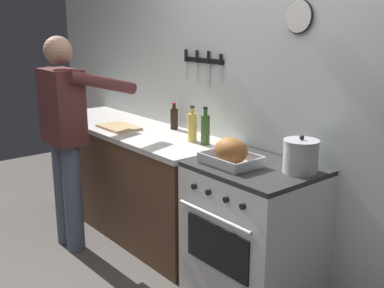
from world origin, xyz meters
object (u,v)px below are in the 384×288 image
(person_cook, at_px, (66,130))
(roasting_pan, at_px, (231,153))
(stock_pot, at_px, (301,156))
(cutting_board, at_px, (119,127))
(bottle_cooking_oil, at_px, (192,127))
(bottle_olive_oil, at_px, (205,129))
(stove, at_px, (253,233))
(bottle_soy_sauce, at_px, (174,118))

(person_cook, relative_size, roasting_pan, 4.72)
(person_cook, bearing_deg, stock_pot, -63.87)
(cutting_board, relative_size, bottle_cooking_oil, 1.35)
(stock_pot, relative_size, bottle_olive_oil, 0.81)
(cutting_board, height_order, bottle_olive_oil, bottle_olive_oil)
(stove, xyz_separation_m, bottle_soy_sauce, (-1.13, 0.23, 0.54))
(roasting_pan, relative_size, bottle_cooking_oil, 1.32)
(stove, xyz_separation_m, bottle_cooking_oil, (-0.72, 0.09, 0.56))
(roasting_pan, bearing_deg, bottle_olive_oil, 156.78)
(stock_pot, xyz_separation_m, bottle_cooking_oil, (-0.97, -0.03, 0.01))
(person_cook, relative_size, stock_pot, 7.45)
(person_cook, height_order, stock_pot, person_cook)
(stove, relative_size, bottle_olive_oil, 3.29)
(bottle_olive_oil, bearing_deg, bottle_soy_sauce, 166.66)
(stock_pot, relative_size, cutting_board, 0.62)
(stove, relative_size, roasting_pan, 2.56)
(person_cook, height_order, bottle_cooking_oil, person_cook)
(bottle_cooking_oil, relative_size, bottle_olive_oil, 0.98)
(person_cook, relative_size, bottle_cooking_oil, 6.21)
(stock_pot, distance_m, cutting_board, 1.71)
(roasting_pan, xyz_separation_m, bottle_soy_sauce, (-1.02, 0.33, 0.01))
(person_cook, xyz_separation_m, bottle_olive_oil, (0.84, 0.68, 0.06))
(stove, distance_m, person_cook, 1.62)
(stove, height_order, bottle_soy_sauce, bottle_soy_sauce)
(cutting_board, distance_m, bottle_soy_sauce, 0.47)
(cutting_board, height_order, bottle_soy_sauce, bottle_soy_sauce)
(cutting_board, height_order, bottle_cooking_oil, bottle_cooking_oil)
(person_cook, distance_m, bottle_olive_oil, 1.08)
(bottle_cooking_oil, distance_m, bottle_olive_oil, 0.13)
(person_cook, relative_size, bottle_olive_oil, 6.06)
(person_cook, distance_m, bottle_cooking_oil, 0.97)
(stock_pot, height_order, bottle_cooking_oil, bottle_cooking_oil)
(roasting_pan, relative_size, cutting_board, 0.98)
(stock_pot, distance_m, bottle_cooking_oil, 0.97)
(bottle_cooking_oil, distance_m, bottle_soy_sauce, 0.44)
(roasting_pan, bearing_deg, stove, 42.20)
(stove, bearing_deg, bottle_soy_sauce, 168.48)
(stove, height_order, stock_pot, stock_pot)
(roasting_pan, height_order, cutting_board, roasting_pan)
(person_cook, bearing_deg, roasting_pan, -66.42)
(person_cook, bearing_deg, cutting_board, 4.86)
(cutting_board, relative_size, bottle_olive_oil, 1.31)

